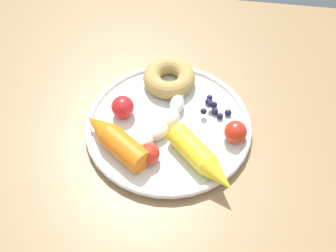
{
  "coord_description": "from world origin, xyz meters",
  "views": [
    {
      "loc": [
        0.05,
        -0.44,
        1.32
      ],
      "look_at": [
        -0.01,
        -0.0,
        0.75
      ],
      "focal_mm": 45.2,
      "sensor_mm": 36.0,
      "label": 1
    }
  ],
  "objects_px": {
    "tomato_near": "(123,107)",
    "tomato_far": "(235,132)",
    "carrot_orange": "(114,139)",
    "banana": "(167,117)",
    "donut": "(169,78)",
    "carrot_yellow": "(202,159)",
    "plate": "(168,127)",
    "blueberry_pile": "(214,108)",
    "tomato_mid": "(149,154)",
    "dining_table": "(173,160)"
  },
  "relations": [
    {
      "from": "carrot_yellow",
      "to": "tomato_far",
      "type": "xyz_separation_m",
      "value": [
        0.05,
        0.06,
        -0.0
      ]
    },
    {
      "from": "plate",
      "to": "carrot_orange",
      "type": "xyz_separation_m",
      "value": [
        -0.08,
        -0.05,
        0.02
      ]
    },
    {
      "from": "carrot_yellow",
      "to": "tomato_near",
      "type": "height_order",
      "value": "tomato_near"
    },
    {
      "from": "dining_table",
      "to": "tomato_near",
      "type": "bearing_deg",
      "value": 172.81
    },
    {
      "from": "blueberry_pile",
      "to": "carrot_orange",
      "type": "bearing_deg",
      "value": -147.22
    },
    {
      "from": "plate",
      "to": "tomato_near",
      "type": "bearing_deg",
      "value": 169.45
    },
    {
      "from": "banana",
      "to": "tomato_far",
      "type": "relative_size",
      "value": 4.32
    },
    {
      "from": "dining_table",
      "to": "tomato_near",
      "type": "relative_size",
      "value": 27.29
    },
    {
      "from": "blueberry_pile",
      "to": "carrot_yellow",
      "type": "bearing_deg",
      "value": -95.48
    },
    {
      "from": "dining_table",
      "to": "donut",
      "type": "distance_m",
      "value": 0.16
    },
    {
      "from": "carrot_yellow",
      "to": "tomato_near",
      "type": "relative_size",
      "value": 3.07
    },
    {
      "from": "tomato_mid",
      "to": "tomato_near",
      "type": "bearing_deg",
      "value": 124.8
    },
    {
      "from": "banana",
      "to": "blueberry_pile",
      "type": "distance_m",
      "value": 0.08
    },
    {
      "from": "plate",
      "to": "banana",
      "type": "height_order",
      "value": "banana"
    },
    {
      "from": "banana",
      "to": "carrot_yellow",
      "type": "relative_size",
      "value": 1.33
    },
    {
      "from": "carrot_orange",
      "to": "tomato_mid",
      "type": "xyz_separation_m",
      "value": [
        0.06,
        -0.02,
        -0.0
      ]
    },
    {
      "from": "carrot_yellow",
      "to": "banana",
      "type": "bearing_deg",
      "value": 129.19
    },
    {
      "from": "carrot_orange",
      "to": "carrot_yellow",
      "type": "distance_m",
      "value": 0.14
    },
    {
      "from": "donut",
      "to": "tomato_near",
      "type": "distance_m",
      "value": 0.11
    },
    {
      "from": "carrot_yellow",
      "to": "tomato_mid",
      "type": "relative_size",
      "value": 3.54
    },
    {
      "from": "plate",
      "to": "carrot_orange",
      "type": "distance_m",
      "value": 0.1
    },
    {
      "from": "blueberry_pile",
      "to": "tomato_near",
      "type": "bearing_deg",
      "value": -169.02
    },
    {
      "from": "carrot_orange",
      "to": "donut",
      "type": "relative_size",
      "value": 1.37
    },
    {
      "from": "carrot_yellow",
      "to": "blueberry_pile",
      "type": "height_order",
      "value": "carrot_yellow"
    },
    {
      "from": "carrot_orange",
      "to": "tomato_near",
      "type": "bearing_deg",
      "value": 90.67
    },
    {
      "from": "plate",
      "to": "carrot_orange",
      "type": "height_order",
      "value": "carrot_orange"
    },
    {
      "from": "carrot_orange",
      "to": "tomato_far",
      "type": "relative_size",
      "value": 3.49
    },
    {
      "from": "banana",
      "to": "carrot_orange",
      "type": "bearing_deg",
      "value": -140.63
    },
    {
      "from": "dining_table",
      "to": "plate",
      "type": "bearing_deg",
      "value": -160.37
    },
    {
      "from": "donut",
      "to": "banana",
      "type": "bearing_deg",
      "value": -84.04
    },
    {
      "from": "tomato_near",
      "to": "carrot_yellow",
      "type": "bearing_deg",
      "value": -31.04
    },
    {
      "from": "carrot_orange",
      "to": "donut",
      "type": "distance_m",
      "value": 0.17
    },
    {
      "from": "carrot_orange",
      "to": "banana",
      "type": "bearing_deg",
      "value": 39.37
    },
    {
      "from": "carrot_orange",
      "to": "carrot_yellow",
      "type": "xyz_separation_m",
      "value": [
        0.14,
        -0.02,
        -0.0
      ]
    },
    {
      "from": "carrot_orange",
      "to": "blueberry_pile",
      "type": "bearing_deg",
      "value": 32.78
    },
    {
      "from": "donut",
      "to": "tomato_far",
      "type": "relative_size",
      "value": 2.54
    },
    {
      "from": "dining_table",
      "to": "tomato_far",
      "type": "height_order",
      "value": "tomato_far"
    },
    {
      "from": "tomato_near",
      "to": "tomato_far",
      "type": "relative_size",
      "value": 1.06
    },
    {
      "from": "banana",
      "to": "donut",
      "type": "bearing_deg",
      "value": 95.96
    },
    {
      "from": "dining_table",
      "to": "tomato_far",
      "type": "distance_m",
      "value": 0.16
    },
    {
      "from": "tomato_near",
      "to": "tomato_mid",
      "type": "height_order",
      "value": "tomato_near"
    },
    {
      "from": "banana",
      "to": "tomato_far",
      "type": "xyz_separation_m",
      "value": [
        0.11,
        -0.02,
        0.01
      ]
    },
    {
      "from": "carrot_yellow",
      "to": "tomato_far",
      "type": "height_order",
      "value": "same"
    },
    {
      "from": "blueberry_pile",
      "to": "tomato_far",
      "type": "xyz_separation_m",
      "value": [
        0.04,
        -0.06,
        0.01
      ]
    },
    {
      "from": "carrot_yellow",
      "to": "tomato_near",
      "type": "distance_m",
      "value": 0.17
    },
    {
      "from": "banana",
      "to": "tomato_mid",
      "type": "relative_size",
      "value": 4.72
    },
    {
      "from": "carrot_orange",
      "to": "tomato_near",
      "type": "height_order",
      "value": "carrot_orange"
    },
    {
      "from": "plate",
      "to": "blueberry_pile",
      "type": "height_order",
      "value": "blueberry_pile"
    },
    {
      "from": "tomato_near",
      "to": "tomato_far",
      "type": "height_order",
      "value": "tomato_near"
    },
    {
      "from": "plate",
      "to": "carrot_yellow",
      "type": "distance_m",
      "value": 0.1
    }
  ]
}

